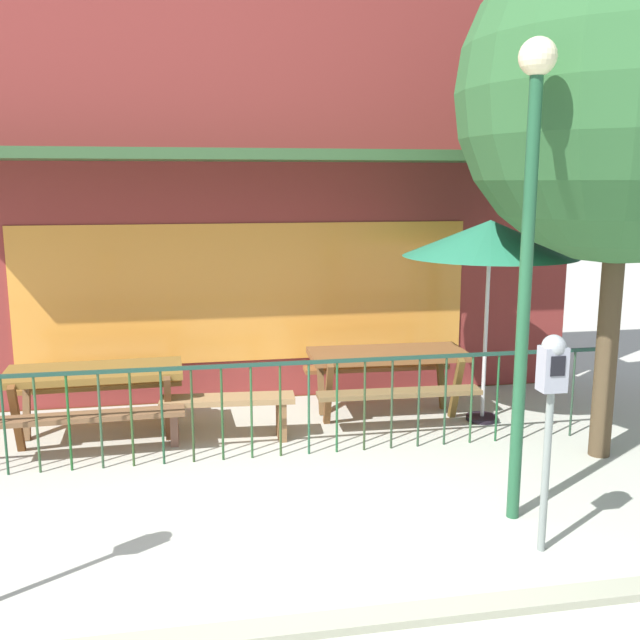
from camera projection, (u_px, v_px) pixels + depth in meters
name	position (u px, v px, depth m)	size (l,w,h in m)	color
ground	(300.00, 570.00, 5.04)	(40.00, 40.00, 0.00)	#ABAC9E
pub_storefront	(244.00, 188.00, 8.74)	(8.49, 1.44, 5.23)	#522B0F
patio_fence_front	(266.00, 393.00, 6.99)	(7.16, 0.04, 0.97)	#1B3D32
picnic_table_left	(95.00, 384.00, 7.47)	(1.84, 1.42, 0.79)	brown
picnic_table_right	(388.00, 365.00, 8.25)	(1.84, 1.42, 0.79)	brown
patio_umbrella	(490.00, 239.00, 7.81)	(1.91, 1.91, 2.28)	black
patio_bench	(228.00, 408.00, 7.50)	(1.42, 0.41, 0.48)	#967148
parking_meter_near	(551.00, 386.00, 5.07)	(0.18, 0.17, 1.64)	gray
street_tree	(627.00, 94.00, 6.50)	(3.12, 3.12, 5.05)	#483925
street_lamp	(529.00, 215.00, 5.38)	(0.28, 0.28, 3.72)	#1F5132
curb_edge	(318.00, 629.00, 4.37)	(11.89, 0.20, 0.11)	gray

